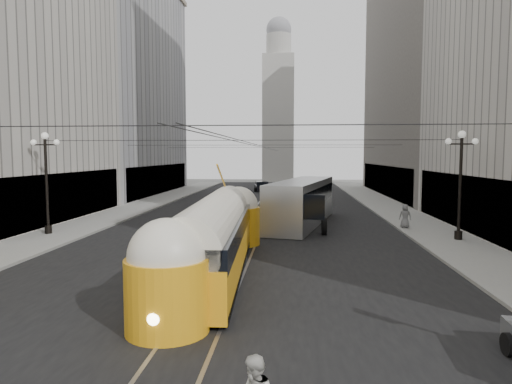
% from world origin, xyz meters
% --- Properties ---
extents(road, '(20.00, 85.00, 0.02)m').
position_xyz_m(road, '(0.00, 32.50, 0.00)').
color(road, black).
rests_on(road, ground).
extents(sidewalk_left, '(4.00, 72.00, 0.15)m').
position_xyz_m(sidewalk_left, '(-12.00, 36.00, 0.07)').
color(sidewalk_left, gray).
rests_on(sidewalk_left, ground).
extents(sidewalk_right, '(4.00, 72.00, 0.15)m').
position_xyz_m(sidewalk_right, '(12.00, 36.00, 0.07)').
color(sidewalk_right, gray).
rests_on(sidewalk_right, ground).
extents(rail_left, '(0.12, 85.00, 0.04)m').
position_xyz_m(rail_left, '(-0.75, 32.50, 0.00)').
color(rail_left, gray).
rests_on(rail_left, ground).
extents(rail_right, '(0.12, 85.00, 0.04)m').
position_xyz_m(rail_right, '(0.75, 32.50, 0.00)').
color(rail_right, gray).
rests_on(rail_right, ground).
extents(building_left_far, '(12.60, 28.60, 28.60)m').
position_xyz_m(building_left_far, '(-19.99, 48.00, 14.31)').
color(building_left_far, '#999999').
rests_on(building_left_far, ground).
extents(building_right_far, '(12.60, 32.60, 32.60)m').
position_xyz_m(building_right_far, '(20.00, 48.00, 16.31)').
color(building_right_far, '#514C47').
rests_on(building_right_far, ground).
extents(distant_tower, '(6.00, 6.00, 31.36)m').
position_xyz_m(distant_tower, '(0.00, 80.00, 14.97)').
color(distant_tower, '#B2AFA8').
rests_on(distant_tower, ground).
extents(lamppost_left_mid, '(1.86, 0.44, 6.37)m').
position_xyz_m(lamppost_left_mid, '(-12.60, 18.00, 3.74)').
color(lamppost_left_mid, black).
rests_on(lamppost_left_mid, sidewalk_left).
extents(lamppost_right_mid, '(1.86, 0.44, 6.37)m').
position_xyz_m(lamppost_right_mid, '(12.60, 18.00, 3.74)').
color(lamppost_right_mid, black).
rests_on(lamppost_right_mid, sidewalk_right).
extents(catenary, '(25.00, 72.00, 0.23)m').
position_xyz_m(catenary, '(0.12, 31.49, 5.88)').
color(catenary, black).
rests_on(catenary, ground).
extents(streetcar, '(2.99, 15.48, 3.38)m').
position_xyz_m(streetcar, '(-0.50, 9.68, 1.65)').
color(streetcar, orange).
rests_on(streetcar, ground).
extents(city_bus, '(5.39, 13.20, 3.25)m').
position_xyz_m(city_bus, '(3.54, 24.05, 1.78)').
color(city_bus, '#ACAFB2').
rests_on(city_bus, ground).
extents(sedan_white_far, '(3.78, 5.21, 1.52)m').
position_xyz_m(sedan_white_far, '(4.36, 41.57, 0.69)').
color(sedan_white_far, silver).
rests_on(sedan_white_far, ground).
extents(sedan_dark_far, '(2.51, 4.59, 1.37)m').
position_xyz_m(sedan_dark_far, '(-1.52, 54.51, 0.62)').
color(sedan_dark_far, black).
rests_on(sedan_dark_far, ground).
extents(pedestrian_crossing_a, '(0.47, 0.68, 1.79)m').
position_xyz_m(pedestrian_crossing_a, '(-0.70, 2.54, 0.89)').
color(pedestrian_crossing_a, black).
rests_on(pedestrian_crossing_a, ground).
extents(pedestrian_sidewalk_right, '(0.89, 0.67, 1.62)m').
position_xyz_m(pedestrian_sidewalk_right, '(10.50, 22.09, 0.96)').
color(pedestrian_sidewalk_right, slate).
rests_on(pedestrian_sidewalk_right, sidewalk_right).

